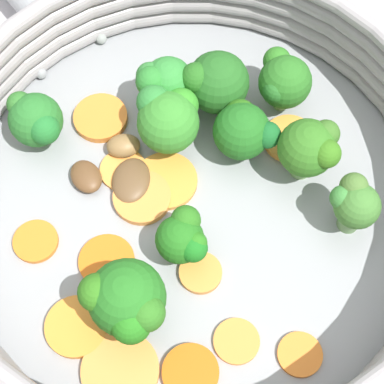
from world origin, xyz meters
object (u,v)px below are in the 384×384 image
at_px(carrot_slice_11, 200,273).
at_px(broccoli_floret_8, 126,301).
at_px(carrot_slice_12, 107,261).
at_px(broccoli_floret_9, 310,148).
at_px(carrot_slice_10, 162,185).
at_px(mushroom_piece_2, 86,177).
at_px(carrot_slice_4, 300,354).
at_px(carrot_slice_3, 82,332).
at_px(carrot_slice_0, 101,118).
at_px(carrot_slice_2, 236,341).
at_px(mushroom_piece_0, 120,150).
at_px(mushroom_piece_1, 131,181).
at_px(carrot_slice_9, 123,170).
at_px(broccoli_floret_0, 163,82).
at_px(carrot_slice_1, 36,241).
at_px(broccoli_floret_1, 280,79).
at_px(broccoli_floret_3, 247,132).
at_px(broccoli_floret_5, 183,239).
at_px(carrot_slice_5, 120,370).
at_px(carrot_slice_7, 142,197).
at_px(carrot_slice_8, 289,139).
at_px(skillet, 192,205).
at_px(broccoli_floret_4, 214,82).
at_px(broccoli_floret_6, 168,119).
at_px(broccoli_floret_7, 354,204).
at_px(broccoli_floret_2, 36,121).

xyz_separation_m(carrot_slice_11, broccoli_floret_8, (-0.02, -0.05, 0.03)).
bearing_deg(carrot_slice_12, broccoli_floret_9, 66.37).
relative_size(carrot_slice_10, mushroom_piece_2, 1.62).
bearing_deg(carrot_slice_4, carrot_slice_3, -146.31).
relative_size(carrot_slice_0, mushroom_piece_2, 1.45).
distance_m(carrot_slice_2, mushroom_piece_0, 0.16).
xyz_separation_m(mushroom_piece_0, mushroom_piece_1, (0.02, -0.01, -0.00)).
height_order(carrot_slice_9, broccoli_floret_0, broccoli_floret_0).
bearing_deg(carrot_slice_12, carrot_slice_3, -65.41).
height_order(carrot_slice_1, broccoli_floret_1, broccoli_floret_1).
bearing_deg(broccoli_floret_3, carrot_slice_0, -154.55).
height_order(carrot_slice_4, broccoli_floret_5, broccoli_floret_5).
bearing_deg(carrot_slice_1, carrot_slice_12, 23.72).
relative_size(carrot_slice_5, carrot_slice_7, 1.20).
relative_size(carrot_slice_12, mushroom_piece_1, 1.05).
height_order(carrot_slice_1, carrot_slice_3, carrot_slice_3).
bearing_deg(broccoli_floret_8, mushroom_piece_2, 149.33).
xyz_separation_m(carrot_slice_4, carrot_slice_11, (-0.08, 0.00, 0.00)).
relative_size(carrot_slice_8, carrot_slice_11, 1.34).
bearing_deg(skillet, mushroom_piece_0, -176.41).
height_order(carrot_slice_8, broccoli_floret_5, broccoli_floret_5).
distance_m(carrot_slice_1, broccoli_floret_4, 0.16).
bearing_deg(broccoli_floret_4, broccoli_floret_5, -60.72).
distance_m(carrot_slice_8, mushroom_piece_2, 0.15).
bearing_deg(broccoli_floret_6, mushroom_piece_1, -87.79).
relative_size(carrot_slice_5, broccoli_floret_9, 0.93).
relative_size(carrot_slice_11, broccoli_floret_4, 0.55).
xyz_separation_m(broccoli_floret_3, broccoli_floret_8, (0.02, -0.14, 0.01)).
distance_m(broccoli_floret_8, broccoli_floret_9, 0.16).
bearing_deg(broccoli_floret_6, carrot_slice_10, -58.09).
bearing_deg(carrot_slice_9, broccoli_floret_1, 67.13).
height_order(broccoli_floret_3, broccoli_floret_7, same).
relative_size(carrot_slice_4, broccoli_floret_3, 0.62).
relative_size(carrot_slice_0, broccoli_floret_2, 0.86).
relative_size(carrot_slice_2, broccoli_floret_2, 0.63).
bearing_deg(mushroom_piece_2, mushroom_piece_1, 34.13).
bearing_deg(carrot_slice_3, mushroom_piece_1, 115.28).
xyz_separation_m(broccoli_floret_2, broccoli_floret_4, (0.08, 0.10, 0.00)).
bearing_deg(broccoli_floret_0, broccoli_floret_5, -43.27).
distance_m(broccoli_floret_0, broccoli_floret_7, 0.16).
bearing_deg(carrot_slice_8, skillet, -105.71).
bearing_deg(broccoli_floret_1, skillet, -87.79).
xyz_separation_m(broccoli_floret_3, broccoli_floret_6, (-0.05, -0.03, 0.01)).
height_order(carrot_slice_11, broccoli_floret_8, broccoli_floret_8).
height_order(skillet, carrot_slice_5, carrot_slice_5).
bearing_deg(broccoli_floret_2, broccoli_floret_7, 22.56).
xyz_separation_m(broccoli_floret_8, mushroom_piece_2, (-0.09, 0.05, -0.03)).
height_order(carrot_slice_0, mushroom_piece_2, mushroom_piece_2).
distance_m(broccoli_floret_3, mushroom_piece_0, 0.09).
xyz_separation_m(broccoli_floret_5, broccoli_floret_8, (0.00, -0.05, 0.01)).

